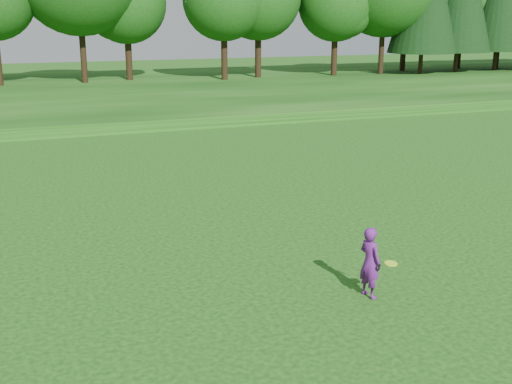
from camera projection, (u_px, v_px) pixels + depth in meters
name	position (u px, v px, depth m)	size (l,w,h in m)	color
ground	(142.00, 301.00, 13.08)	(140.00, 140.00, 0.00)	#0F3C0B
berm	(47.00, 95.00, 43.67)	(130.00, 30.00, 0.60)	#0F3C0B
walking_path	(64.00, 134.00, 31.12)	(130.00, 1.60, 0.04)	gray
woman	(370.00, 262.00, 13.12)	(0.54, 0.95, 1.50)	#631B7B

